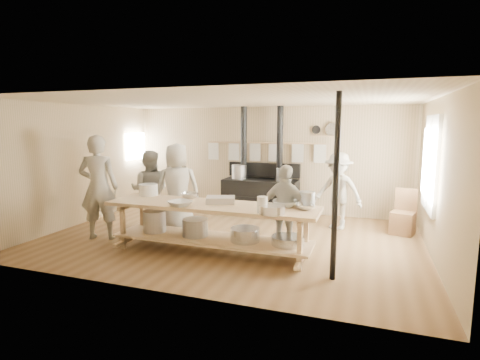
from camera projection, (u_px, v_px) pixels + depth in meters
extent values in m
plane|color=brown|center=(230.00, 238.00, 7.21)|extent=(7.00, 7.00, 0.00)
plane|color=tan|center=(265.00, 160.00, 9.36)|extent=(7.00, 0.00, 7.00)
plane|color=tan|center=(159.00, 194.00, 4.68)|extent=(7.00, 0.00, 7.00)
plane|color=tan|center=(80.00, 165.00, 8.16)|extent=(0.00, 5.00, 5.00)
plane|color=tan|center=(438.00, 180.00, 5.88)|extent=(0.00, 5.00, 5.00)
plane|color=beige|center=(230.00, 101.00, 6.83)|extent=(7.00, 7.00, 0.00)
cube|color=beige|center=(431.00, 164.00, 6.42)|extent=(0.06, 1.35, 1.65)
plane|color=white|center=(428.00, 163.00, 6.44)|extent=(0.00, 1.50, 1.50)
cube|color=beige|center=(428.00, 163.00, 6.44)|extent=(0.02, 0.03, 1.50)
plane|color=white|center=(135.00, 146.00, 9.97)|extent=(0.00, 0.90, 0.90)
cube|color=black|center=(260.00, 197.00, 9.11)|extent=(1.80, 0.70, 0.85)
cube|color=black|center=(260.00, 212.00, 9.16)|extent=(1.90, 0.75, 0.10)
cube|color=black|center=(264.00, 170.00, 9.30)|extent=(1.80, 0.12, 0.35)
cylinder|color=black|center=(244.00, 143.00, 9.11)|extent=(0.15, 0.15, 1.75)
cylinder|color=black|center=(280.00, 144.00, 8.82)|extent=(0.15, 0.15, 1.75)
cylinder|color=#B2B2B7|center=(239.00, 172.00, 9.20)|extent=(0.36, 0.36, 0.34)
cylinder|color=gray|center=(283.00, 175.00, 8.80)|extent=(0.30, 0.30, 0.30)
cylinder|color=tan|center=(264.00, 143.00, 9.20)|extent=(3.00, 0.04, 0.04)
cube|color=beige|center=(214.00, 151.00, 9.67)|extent=(0.28, 0.01, 0.46)
cube|color=beige|center=(233.00, 151.00, 9.50)|extent=(0.28, 0.01, 0.46)
cube|color=beige|center=(254.00, 152.00, 9.32)|extent=(0.28, 0.01, 0.46)
cube|color=beige|center=(275.00, 152.00, 9.15)|extent=(0.28, 0.01, 0.46)
cube|color=beige|center=(297.00, 153.00, 8.97)|extent=(0.28, 0.01, 0.46)
cube|color=beige|center=(320.00, 153.00, 8.79)|extent=(0.28, 0.01, 0.46)
cube|color=tan|center=(322.00, 136.00, 8.74)|extent=(0.50, 0.14, 0.03)
cylinder|color=black|center=(316.00, 130.00, 8.78)|extent=(0.20, 0.04, 0.20)
cylinder|color=silver|center=(332.00, 130.00, 8.66)|extent=(0.32, 0.03, 0.32)
cube|color=tan|center=(211.00, 206.00, 6.25)|extent=(3.60, 0.90, 0.06)
cube|color=tan|center=(211.00, 239.00, 6.33)|extent=(3.40, 0.80, 0.04)
cube|color=tan|center=(211.00, 241.00, 6.34)|extent=(3.30, 0.06, 0.06)
cube|color=tan|center=(123.00, 225.00, 6.53)|extent=(0.07, 0.07, 0.85)
cube|color=tan|center=(143.00, 217.00, 7.09)|extent=(0.07, 0.07, 0.85)
cube|color=tan|center=(300.00, 243.00, 5.52)|extent=(0.07, 0.07, 0.85)
cube|color=tan|center=(306.00, 232.00, 6.08)|extent=(0.07, 0.07, 0.85)
cylinder|color=#B2B2B7|center=(155.00, 221.00, 6.66)|extent=(0.40, 0.40, 0.38)
cylinder|color=gray|center=(195.00, 227.00, 6.40)|extent=(0.44, 0.44, 0.30)
cylinder|color=silver|center=(245.00, 235.00, 6.12)|extent=(0.48, 0.48, 0.22)
cylinder|color=silver|center=(287.00, 241.00, 5.90)|extent=(0.52, 0.52, 0.14)
cylinder|color=black|center=(336.00, 188.00, 5.09)|extent=(0.08, 0.08, 2.60)
imported|color=#ACA898|center=(99.00, 187.00, 7.04)|extent=(0.84, 0.70, 1.98)
imported|color=#ACA898|center=(150.00, 190.00, 7.74)|extent=(0.94, 0.81, 1.64)
imported|color=#ACA898|center=(177.00, 189.00, 7.43)|extent=(1.05, 0.92, 1.81)
imported|color=#ACA898|center=(286.00, 210.00, 6.20)|extent=(0.95, 0.58, 1.52)
imported|color=#ACA898|center=(338.00, 191.00, 7.75)|extent=(1.17, 0.89, 1.60)
cube|color=brown|center=(403.00, 223.00, 7.44)|extent=(0.52, 0.52, 0.45)
cube|color=brown|center=(406.00, 200.00, 7.53)|extent=(0.41, 0.16, 0.50)
imported|color=white|center=(180.00, 203.00, 6.06)|extent=(0.49, 0.49, 0.09)
imported|color=silver|center=(190.00, 196.00, 6.73)|extent=(0.41, 0.41, 0.10)
imported|color=white|center=(285.00, 203.00, 6.05)|extent=(0.45, 0.45, 0.10)
imported|color=silver|center=(305.00, 207.00, 5.82)|extent=(0.33, 0.33, 0.09)
cube|color=#B2B2B7|center=(221.00, 200.00, 6.33)|extent=(0.56, 0.46, 0.11)
cylinder|color=silver|center=(272.00, 209.00, 5.56)|extent=(0.51, 0.51, 0.13)
cylinder|color=gray|center=(307.00, 199.00, 6.03)|extent=(0.34, 0.34, 0.24)
cylinder|color=white|center=(149.00, 190.00, 7.00)|extent=(0.39, 0.39, 0.22)
cylinder|color=white|center=(262.00, 205.00, 5.60)|extent=(0.16, 0.16, 0.25)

